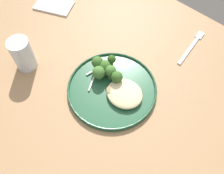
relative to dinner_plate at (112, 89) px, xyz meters
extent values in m
plane|color=#47423D|center=(-0.02, -0.01, -0.75)|extent=(6.00, 6.00, 0.00)
cube|color=#9E754C|center=(-0.02, -0.01, -0.03)|extent=(1.40, 1.00, 0.04)
cube|color=olive|center=(0.62, -0.45, -0.40)|extent=(0.06, 0.06, 0.70)
cylinder|color=#235133|center=(0.00, 0.00, 0.00)|extent=(0.29, 0.29, 0.01)
torus|color=#204B2E|center=(0.00, 0.00, 0.01)|extent=(0.29, 0.29, 0.01)
ellipsoid|color=beige|center=(-0.05, 0.00, 0.01)|extent=(0.12, 0.11, 0.03)
cylinder|color=beige|center=(-0.04, 0.00, 0.01)|extent=(0.03, 0.03, 0.01)
cylinder|color=#988766|center=(-0.04, 0.00, 0.02)|extent=(0.03, 0.03, 0.00)
cylinder|color=#DBB77A|center=(-0.01, 0.01, 0.01)|extent=(0.03, 0.03, 0.01)
cylinder|color=#8E774F|center=(-0.01, 0.01, 0.02)|extent=(0.03, 0.03, 0.00)
cylinder|color=beige|center=(-0.07, 0.01, 0.01)|extent=(0.03, 0.03, 0.01)
cylinder|color=#988766|center=(-0.07, 0.01, 0.02)|extent=(0.03, 0.03, 0.00)
cylinder|color=beige|center=(-0.02, -0.03, 0.01)|extent=(0.02, 0.02, 0.01)
cylinder|color=#988766|center=(-0.02, -0.03, 0.02)|extent=(0.02, 0.02, 0.00)
cylinder|color=#7A994C|center=(0.00, -0.03, 0.01)|extent=(0.02, 0.02, 0.02)
sphere|color=#386023|center=(0.00, -0.03, 0.04)|extent=(0.04, 0.04, 0.04)
cylinder|color=#7A994C|center=(0.06, 0.00, 0.01)|extent=(0.02, 0.02, 0.02)
sphere|color=#42702D|center=(0.06, 0.00, 0.04)|extent=(0.04, 0.04, 0.04)
cylinder|color=#7A994C|center=(0.09, -0.03, 0.01)|extent=(0.02, 0.02, 0.03)
sphere|color=#386023|center=(0.09, -0.03, 0.04)|extent=(0.04, 0.04, 0.04)
cylinder|color=#7A994C|center=(0.06, -0.03, 0.01)|extent=(0.02, 0.02, 0.02)
sphere|color=#386023|center=(0.06, -0.03, 0.04)|extent=(0.04, 0.04, 0.04)
cylinder|color=#7A994C|center=(0.06, -0.07, 0.01)|extent=(0.01, 0.01, 0.02)
sphere|color=#2D4C19|center=(0.06, -0.07, 0.04)|extent=(0.03, 0.03, 0.03)
cylinder|color=#7A994C|center=(0.03, -0.03, 0.01)|extent=(0.02, 0.02, 0.03)
sphere|color=#42702D|center=(0.03, -0.03, 0.04)|extent=(0.04, 0.04, 0.04)
cube|color=silver|center=(0.09, 0.00, 0.01)|extent=(0.02, 0.05, 0.00)
cube|color=silver|center=(0.06, 0.03, 0.01)|extent=(0.03, 0.05, 0.00)
cylinder|color=silver|center=(0.29, 0.12, 0.05)|extent=(0.07, 0.07, 0.12)
cylinder|color=silver|center=(0.29, 0.12, 0.02)|extent=(0.06, 0.06, 0.06)
cube|color=silver|center=(-0.10, -0.31, -0.01)|extent=(0.03, 0.15, 0.00)
cube|color=silver|center=(-0.09, -0.40, -0.01)|extent=(0.03, 0.04, 0.00)
cube|color=white|center=(0.45, -0.14, 0.00)|extent=(0.17, 0.14, 0.01)
camera|label=1|loc=(-0.27, 0.30, 0.68)|focal=39.15mm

